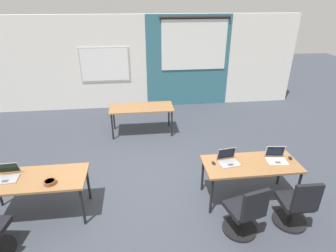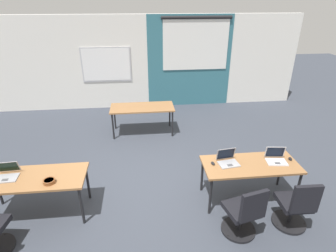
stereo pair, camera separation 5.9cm
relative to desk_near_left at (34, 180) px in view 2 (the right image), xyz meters
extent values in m
plane|color=#383D47|center=(1.75, 0.60, -0.66)|extent=(24.00, 24.00, 0.00)
cube|color=silver|center=(1.75, 4.80, 0.74)|extent=(10.00, 0.20, 2.80)
cube|color=#336B7A|center=(3.29, 4.69, 0.74)|extent=(2.61, 0.01, 2.80)
cube|color=#B7B7BC|center=(0.74, 4.69, 0.73)|extent=(1.48, 0.02, 1.04)
cube|color=white|center=(0.74, 4.68, 0.73)|extent=(1.40, 0.02, 0.96)
cube|color=white|center=(3.46, 4.67, 1.25)|extent=(2.00, 0.02, 1.48)
cylinder|color=black|center=(3.46, 4.67, 2.04)|extent=(2.10, 0.10, 0.10)
cube|color=olive|center=(0.00, 0.00, 0.04)|extent=(1.60, 0.70, 0.04)
cylinder|color=black|center=(0.74, -0.30, -0.32)|extent=(0.04, 0.04, 0.68)
cylinder|color=black|center=(0.74, 0.30, -0.32)|extent=(0.04, 0.04, 0.68)
cube|color=olive|center=(3.50, 0.00, 0.04)|extent=(1.60, 0.70, 0.04)
cylinder|color=black|center=(2.76, -0.30, -0.32)|extent=(0.04, 0.04, 0.68)
cylinder|color=black|center=(4.24, -0.30, -0.32)|extent=(0.04, 0.04, 0.68)
cylinder|color=black|center=(2.76, 0.30, -0.32)|extent=(0.04, 0.04, 0.68)
cylinder|color=black|center=(4.24, 0.30, -0.32)|extent=(0.04, 0.04, 0.68)
cube|color=olive|center=(1.75, 2.80, 0.04)|extent=(1.60, 0.70, 0.04)
cylinder|color=black|center=(1.01, 2.50, -0.32)|extent=(0.04, 0.04, 0.68)
cylinder|color=black|center=(2.49, 2.50, -0.32)|extent=(0.04, 0.04, 0.68)
cylinder|color=black|center=(1.01, 3.10, -0.32)|extent=(0.04, 0.04, 0.68)
cylinder|color=black|center=(2.49, 3.10, -0.32)|extent=(0.04, 0.04, 0.68)
cube|color=silver|center=(3.95, -0.01, 0.07)|extent=(0.36, 0.27, 0.02)
cube|color=#4C4C4F|center=(3.94, -0.06, 0.08)|extent=(0.10, 0.07, 0.00)
cube|color=silver|center=(3.96, 0.12, 0.19)|extent=(0.33, 0.09, 0.22)
cube|color=black|center=(3.96, 0.12, 0.19)|extent=(0.30, 0.08, 0.19)
ellipsoid|color=black|center=(4.22, 0.05, 0.08)|extent=(0.08, 0.11, 0.03)
cylinder|color=black|center=(3.96, -0.65, -0.64)|extent=(0.52, 0.52, 0.04)
cylinder|color=black|center=(3.96, -0.65, -0.45)|extent=(0.06, 0.06, 0.34)
cube|color=black|center=(3.96, -0.65, -0.24)|extent=(0.45, 0.45, 0.08)
cube|color=black|center=(3.95, -0.90, 0.03)|extent=(0.40, 0.07, 0.46)
sphere|color=black|center=(3.96, -0.42, -0.64)|extent=(0.04, 0.04, 0.04)
sphere|color=black|center=(4.18, -0.73, -0.64)|extent=(0.04, 0.04, 0.04)
sphere|color=black|center=(3.73, -0.72, -0.64)|extent=(0.04, 0.04, 0.04)
cube|color=#9E9EA3|center=(3.13, 0.02, 0.07)|extent=(0.36, 0.27, 0.02)
cube|color=#4C4C4F|center=(3.13, -0.03, 0.08)|extent=(0.10, 0.07, 0.00)
cube|color=#9E9EA3|center=(3.11, 0.15, 0.19)|extent=(0.33, 0.10, 0.22)
cube|color=black|center=(3.11, 0.15, 0.19)|extent=(0.30, 0.08, 0.19)
ellipsoid|color=black|center=(2.87, 0.05, 0.08)|extent=(0.07, 0.11, 0.03)
cylinder|color=black|center=(3.11, -0.71, -0.64)|extent=(0.52, 0.52, 0.04)
cylinder|color=black|center=(3.11, -0.71, -0.45)|extent=(0.06, 0.06, 0.34)
cube|color=black|center=(3.11, -0.71, -0.24)|extent=(0.53, 0.53, 0.08)
cube|color=black|center=(3.17, -0.96, 0.03)|extent=(0.40, 0.15, 0.46)
sphere|color=black|center=(3.06, -0.48, -0.64)|extent=(0.04, 0.04, 0.04)
sphere|color=black|center=(3.35, -0.73, -0.64)|extent=(0.04, 0.04, 0.04)
sphere|color=black|center=(2.91, -0.83, -0.64)|extent=(0.04, 0.04, 0.04)
cube|color=#9E9EA3|center=(-0.39, 0.00, 0.07)|extent=(0.34, 0.25, 0.02)
cube|color=#4C4C4F|center=(-0.38, -0.05, 0.08)|extent=(0.09, 0.07, 0.00)
cube|color=#9E9EA3|center=(-0.40, 0.15, 0.18)|extent=(0.33, 0.10, 0.21)
cube|color=black|center=(-0.39, 0.15, 0.18)|extent=(0.30, 0.08, 0.18)
sphere|color=black|center=(-0.40, -0.45, -0.64)|extent=(0.04, 0.04, 0.04)
cylinder|color=brown|center=(0.30, -0.18, 0.09)|extent=(0.17, 0.17, 0.05)
torus|color=brown|center=(0.30, -0.18, 0.11)|extent=(0.18, 0.18, 0.02)
cylinder|color=#B26628|center=(0.30, -0.18, 0.11)|extent=(0.14, 0.14, 0.01)
camera|label=1|loc=(1.65, -3.64, 2.58)|focal=28.99mm
camera|label=2|loc=(1.71, -3.64, 2.58)|focal=28.99mm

